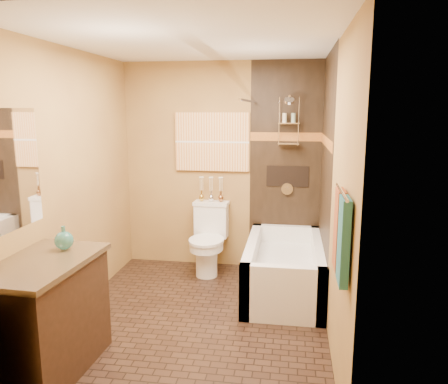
% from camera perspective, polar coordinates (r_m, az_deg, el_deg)
% --- Properties ---
extents(floor, '(3.00, 3.00, 0.00)m').
position_cam_1_polar(floor, '(4.28, -3.63, -16.20)').
color(floor, black).
rests_on(floor, ground).
extents(wall_left, '(0.02, 3.00, 2.50)m').
position_cam_1_polar(wall_left, '(4.30, -19.65, 0.91)').
color(wall_left, '#A78440').
rests_on(wall_left, floor).
extents(wall_right, '(0.02, 3.00, 2.50)m').
position_cam_1_polar(wall_right, '(3.80, 14.09, -0.02)').
color(wall_right, '#A78440').
rests_on(wall_right, floor).
extents(wall_back, '(2.40, 0.02, 2.50)m').
position_cam_1_polar(wall_back, '(5.33, -0.31, 3.35)').
color(wall_back, '#A78440').
rests_on(wall_back, floor).
extents(wall_front, '(2.40, 0.02, 2.50)m').
position_cam_1_polar(wall_front, '(2.47, -11.52, -5.69)').
color(wall_front, '#A78440').
rests_on(wall_front, floor).
extents(ceiling, '(3.00, 3.00, 0.00)m').
position_cam_1_polar(ceiling, '(3.86, -4.10, 19.09)').
color(ceiling, silver).
rests_on(ceiling, wall_back).
extents(alcove_tile_back, '(0.85, 0.01, 2.50)m').
position_cam_1_polar(alcove_tile_back, '(5.25, 8.05, 3.13)').
color(alcove_tile_back, black).
rests_on(alcove_tile_back, wall_back).
extents(alcove_tile_right, '(0.01, 1.50, 2.50)m').
position_cam_1_polar(alcove_tile_right, '(4.54, 13.11, 1.74)').
color(alcove_tile_right, black).
rests_on(alcove_tile_right, wall_right).
extents(mosaic_band_back, '(0.85, 0.01, 0.10)m').
position_cam_1_polar(mosaic_band_back, '(5.21, 8.16, 7.15)').
color(mosaic_band_back, brown).
rests_on(mosaic_band_back, alcove_tile_back).
extents(mosaic_band_right, '(0.01, 1.50, 0.10)m').
position_cam_1_polar(mosaic_band_right, '(4.49, 13.19, 6.41)').
color(mosaic_band_right, brown).
rests_on(mosaic_band_right, alcove_tile_right).
extents(alcove_niche, '(0.50, 0.01, 0.25)m').
position_cam_1_polar(alcove_niche, '(5.26, 8.29, 2.04)').
color(alcove_niche, black).
rests_on(alcove_niche, alcove_tile_back).
extents(shower_fixtures, '(0.24, 0.33, 1.16)m').
position_cam_1_polar(shower_fixtures, '(5.11, 8.44, 7.59)').
color(shower_fixtures, silver).
rests_on(shower_fixtures, floor).
extents(curtain_rod, '(0.03, 1.55, 0.03)m').
position_cam_1_polar(curtain_rod, '(4.49, 3.26, 11.78)').
color(curtain_rod, silver).
rests_on(curtain_rod, wall_back).
extents(towel_bar, '(0.02, 0.55, 0.02)m').
position_cam_1_polar(towel_bar, '(2.73, 15.14, 0.03)').
color(towel_bar, silver).
rests_on(towel_bar, wall_right).
extents(towel_teal, '(0.05, 0.22, 0.52)m').
position_cam_1_polar(towel_teal, '(2.67, 15.36, -6.19)').
color(towel_teal, '#1F5D69').
rests_on(towel_teal, towel_bar).
extents(towel_rust, '(0.05, 0.22, 0.52)m').
position_cam_1_polar(towel_rust, '(2.92, 14.81, -4.71)').
color(towel_rust, '#90391A').
rests_on(towel_rust, towel_bar).
extents(sunset_painting, '(0.90, 0.04, 0.70)m').
position_cam_1_polar(sunset_painting, '(5.30, -1.56, 6.56)').
color(sunset_painting, orange).
rests_on(sunset_painting, wall_back).
extents(bathtub, '(0.80, 1.50, 0.55)m').
position_cam_1_polar(bathtub, '(4.79, 7.87, -10.36)').
color(bathtub, white).
rests_on(bathtub, floor).
extents(toilet, '(0.43, 0.63, 0.83)m').
position_cam_1_polar(toilet, '(5.24, -2.03, -6.08)').
color(toilet, white).
rests_on(toilet, floor).
extents(vanity, '(0.65, 1.02, 0.87)m').
position_cam_1_polar(vanity, '(3.60, -22.40, -14.80)').
color(vanity, black).
rests_on(vanity, floor).
extents(teal_bottle, '(0.17, 0.17, 0.23)m').
position_cam_1_polar(teal_bottle, '(3.60, -20.19, -5.65)').
color(teal_bottle, '#2A8077').
rests_on(teal_bottle, vanity).
extents(bud_vases, '(0.30, 0.06, 0.30)m').
position_cam_1_polar(bud_vases, '(5.29, -1.69, 0.45)').
color(bud_vases, gold).
rests_on(bud_vases, toilet).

